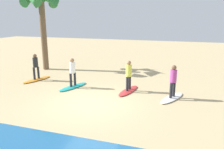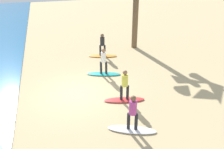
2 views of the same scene
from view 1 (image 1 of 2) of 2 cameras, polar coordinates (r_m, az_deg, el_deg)
ground_plane at (r=10.73m, az=-5.79°, el=-7.41°), size 60.00×60.00×0.00m
surfboard_white at (r=11.66m, az=15.08°, el=-5.80°), size 1.35×2.15×0.09m
surfer_white at (r=11.36m, az=15.40°, el=-1.10°), size 0.32×0.43×1.64m
surfboard_red at (r=12.36m, az=4.20°, el=-4.14°), size 0.95×2.17×0.09m
surfer_red at (r=12.08m, az=4.29°, el=0.31°), size 0.32×0.45×1.64m
surfboard_teal at (r=13.21m, az=-9.90°, el=-3.09°), size 1.18×2.17×0.09m
surfer_teal at (r=12.95m, az=-10.09°, el=1.09°), size 0.32×0.44×1.64m
surfboard_orange at (r=15.28m, az=-18.67°, el=-1.23°), size 1.11×2.17×0.09m
surfer_orange at (r=15.05m, az=-18.98°, el=2.40°), size 0.32×0.45×1.64m
palm_tree at (r=17.90m, az=-17.62°, el=16.55°), size 2.88×3.03×6.03m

